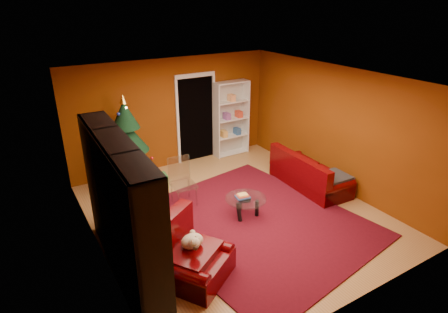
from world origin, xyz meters
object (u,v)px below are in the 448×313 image
gift_box_green (160,181)px  coffee_table (246,207)px  rug (255,222)px  acrylic_chair (184,185)px  sofa (311,170)px  dog (192,241)px  white_bookshelf (231,119)px  christmas_tree (128,143)px  gift_box_red (139,174)px  armchair (194,255)px  media_unit (122,211)px  gift_box_teal (152,184)px

gift_box_green → coffee_table: bearing=-65.2°
rug → acrylic_chair: bearing=123.1°
rug → sofa: (1.88, 0.58, 0.39)m
dog → acrylic_chair: (0.77, 1.92, -0.15)m
gift_box_green → white_bookshelf: bearing=18.6°
rug → white_bookshelf: 3.48m
christmas_tree → gift_box_green: (0.53, -0.36, -0.86)m
gift_box_red → armchair: 3.67m
gift_box_green → coffee_table: 2.18m
gift_box_red → sofa: sofa is taller
media_unit → coffee_table: size_ratio=3.62×
rug → christmas_tree: size_ratio=1.90×
media_unit → gift_box_teal: bearing=62.4°
gift_box_teal → sofa: size_ratio=0.18×
rug → gift_box_red: size_ratio=19.85×
gift_box_red → gift_box_green: bearing=-67.6°
acrylic_chair → dog: bearing=-109.0°
media_unit → coffee_table: bearing=10.5°
white_bookshelf → rug: bearing=-114.9°
gift_box_green → armchair: size_ratio=0.28×
media_unit → gift_box_green: bearing=59.5°
christmas_tree → dog: christmas_tree is taller
gift_box_green → armchair: armchair is taller
christmas_tree → armchair: christmas_tree is taller
media_unit → acrylic_chair: (1.58, 1.37, -0.63)m
media_unit → white_bookshelf: (3.80, 3.14, -0.12)m
media_unit → white_bookshelf: size_ratio=1.42×
armchair → acrylic_chair: 2.14m
rug → gift_box_green: gift_box_green is taller
gift_box_red → sofa: bearing=-37.1°
media_unit → sofa: bearing=10.5°
gift_box_green → dog: dog is taller
christmas_tree → armchair: 3.40m
sofa → gift_box_teal: bearing=65.2°
white_bookshelf → sofa: (0.49, -2.46, -0.56)m
white_bookshelf → acrylic_chair: white_bookshelf is taller
gift_box_red → armchair: armchair is taller
gift_box_green → gift_box_red: (-0.27, 0.65, -0.04)m
armchair → coffee_table: (1.59, 1.00, -0.20)m
gift_box_green → gift_box_red: size_ratio=1.45×
media_unit → armchair: media_unit is taller
gift_box_green → dog: 3.02m
gift_box_green → acrylic_chair: acrylic_chair is taller
gift_box_teal → armchair: armchair is taller
dog → coffee_table: dog is taller
armchair → sofa: (3.49, 1.30, -0.00)m
sofa → acrylic_chair: size_ratio=2.07×
christmas_tree → acrylic_chair: christmas_tree is taller
rug → sofa: sofa is taller
media_unit → christmas_tree: (0.95, 2.72, -0.08)m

